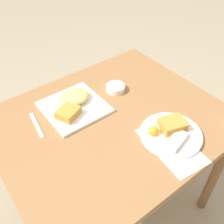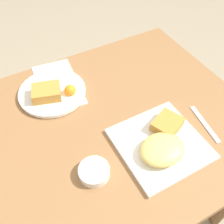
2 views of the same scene
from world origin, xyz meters
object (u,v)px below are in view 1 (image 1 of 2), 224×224
object	(u,v)px
plate_square_near	(73,104)
sauce_ramekin	(115,88)
butter_knife	(37,125)
plate_oval_far	(171,133)

from	to	relation	value
plate_square_near	sauce_ramekin	xyz separation A→B (m)	(-0.24, 0.02, -0.01)
plate_square_near	sauce_ramekin	bearing A→B (deg)	175.93
sauce_ramekin	butter_knife	world-z (taller)	sauce_ramekin
butter_knife	sauce_ramekin	bearing A→B (deg)	96.92
plate_square_near	sauce_ramekin	world-z (taller)	plate_square_near
sauce_ramekin	plate_square_near	bearing A→B (deg)	-4.07
plate_oval_far	sauce_ramekin	world-z (taller)	plate_oval_far
plate_oval_far	sauce_ramekin	bearing A→B (deg)	-91.28
plate_square_near	plate_oval_far	world-z (taller)	plate_square_near
plate_oval_far	sauce_ramekin	size ratio (longest dim) A/B	2.71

